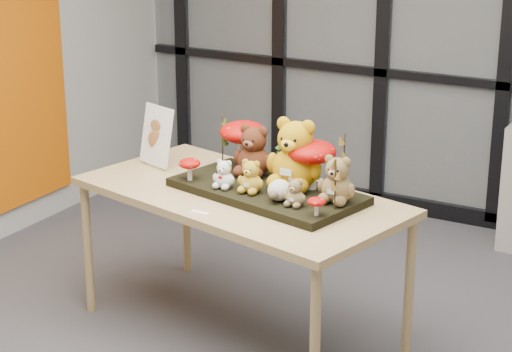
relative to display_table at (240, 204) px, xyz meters
The scene contains 22 objects.
room_shell 1.00m from the display_table, 30.96° to the right, with size 5.00×5.00×5.00m.
glass_partition 2.38m from the display_table, 81.41° to the left, with size 4.90×0.06×2.78m.
display_table is the anchor object (origin of this frame).
diorama_tray 0.17m from the display_table, 13.64° to the left, with size 1.02×0.51×0.04m, color black.
bear_pooh_yellow 0.43m from the display_table, 22.32° to the left, with size 0.31×0.28×0.41m, color #C48C0B, non-canonical shape.
bear_brown_medium 0.32m from the display_table, 95.53° to the left, with size 0.24×0.21×0.31m, color #4B2110, non-canonical shape.
bear_tan_back 0.61m from the display_table, ahead, with size 0.20×0.18×0.27m, color olive, non-canonical shape.
bear_small_yellow 0.24m from the display_table, 33.25° to the right, with size 0.15×0.13×0.19m, color gold, non-canonical shape.
bear_white_bow 0.21m from the display_table, 122.47° to the right, with size 0.13×0.12×0.17m, color white, non-canonical shape.
bear_beige_small 0.46m from the display_table, 19.51° to the right, with size 0.12×0.11×0.16m, color olive, non-canonical shape.
plush_cream_hedgehog 0.36m from the display_table, 20.53° to the right, with size 0.09×0.08×0.12m, color beige, non-canonical shape.
mushroom_back_left 0.40m from the display_table, 116.74° to the left, with size 0.26×0.26×0.29m, color #9C0805, non-canonical shape.
mushroom_back_right 0.45m from the display_table, 20.21° to the left, with size 0.26×0.26×0.29m, color #9C0805, non-canonical shape.
mushroom_front_left 0.33m from the display_table, 167.94° to the right, with size 0.12×0.12×0.13m, color #9C0805, non-canonical shape.
mushroom_front_right 0.61m from the display_table, 21.28° to the right, with size 0.09×0.09×0.10m, color #9C0805, non-canonical shape.
sprig_green_far_left 0.45m from the display_table, 135.11° to the left, with size 0.05×0.05×0.29m, color #213E0E, non-canonical shape.
sprig_green_mid_left 0.37m from the display_table, 107.65° to the left, with size 0.05×0.05×0.22m, color #213E0E, non-canonical shape.
sprig_dry_far_right 0.64m from the display_table, ahead, with size 0.05×0.05×0.35m, color brown, non-canonical shape.
sprig_dry_mid_right 0.64m from the display_table, ahead, with size 0.05×0.05×0.26m, color brown, non-canonical shape.
sprig_green_centre 0.34m from the display_table, 63.12° to the left, with size 0.05×0.05×0.19m, color #213E0E, non-canonical shape.
sign_holder 0.71m from the display_table, 165.33° to the left, with size 0.26×0.14×0.35m.
label_card 0.36m from the display_table, 94.05° to the right, with size 0.10×0.03×0.00m, color white.
Camera 1 is at (1.99, -3.81, 2.47)m, focal length 65.00 mm.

